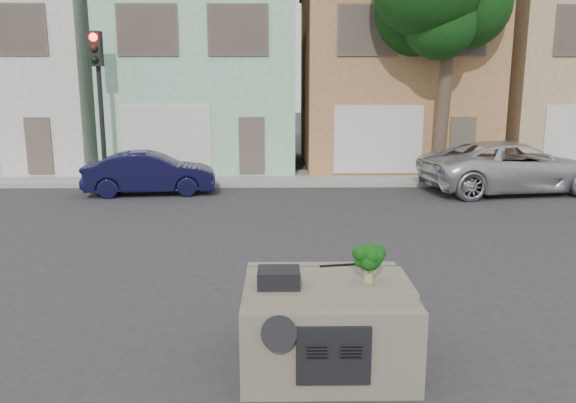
{
  "coord_description": "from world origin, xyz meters",
  "views": [
    {
      "loc": [
        -0.57,
        -9.41,
        3.37
      ],
      "look_at": [
        -0.41,
        0.5,
        1.3
      ],
      "focal_mm": 35.0,
      "sensor_mm": 36.0,
      "label": 1
    }
  ],
  "objects_px": {
    "navy_sedan": "(151,194)",
    "traffic_signal": "(100,110)",
    "silver_pickup": "(511,192)",
    "broccoli": "(369,262)"
  },
  "relations": [
    {
      "from": "navy_sedan",
      "to": "traffic_signal",
      "type": "relative_size",
      "value": 0.79
    },
    {
      "from": "navy_sedan",
      "to": "traffic_signal",
      "type": "xyz_separation_m",
      "value": [
        -1.9,
        1.52,
        2.55
      ]
    },
    {
      "from": "silver_pickup",
      "to": "traffic_signal",
      "type": "xyz_separation_m",
      "value": [
        -13.36,
        1.38,
        2.55
      ]
    },
    {
      "from": "silver_pickup",
      "to": "broccoli",
      "type": "height_order",
      "value": "broccoli"
    },
    {
      "from": "traffic_signal",
      "to": "silver_pickup",
      "type": "bearing_deg",
      "value": -5.91
    },
    {
      "from": "navy_sedan",
      "to": "broccoli",
      "type": "bearing_deg",
      "value": -162.36
    },
    {
      "from": "broccoli",
      "to": "silver_pickup",
      "type": "bearing_deg",
      "value": 60.57
    },
    {
      "from": "silver_pickup",
      "to": "broccoli",
      "type": "xyz_separation_m",
      "value": [
        -6.4,
        -11.34,
        1.35
      ]
    },
    {
      "from": "navy_sedan",
      "to": "traffic_signal",
      "type": "distance_m",
      "value": 3.53
    },
    {
      "from": "silver_pickup",
      "to": "traffic_signal",
      "type": "bearing_deg",
      "value": 75.74
    }
  ]
}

